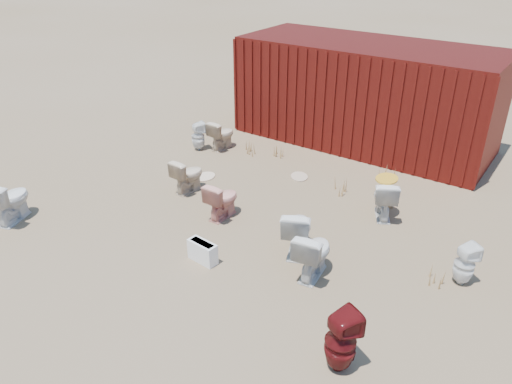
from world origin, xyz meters
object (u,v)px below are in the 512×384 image
Objects in this scene: toilet_front_maroon at (341,342)px; toilet_back_yellowlid at (384,198)px; toilet_back_beige_left at (222,135)px; toilet_front_c at (297,230)px; loose_tank at (203,252)px; shipping_container at (366,94)px; toilet_back_e at (465,264)px; toilet_back_a at (198,136)px; toilet_back_beige_right at (188,175)px; toilet_front_pink at (222,199)px; toilet_front_e at (313,253)px; toilet_front_a at (10,200)px.

toilet_front_maroon reaches higher than toilet_back_yellowlid.
toilet_front_c is at bearing 147.14° from toilet_back_beige_left.
toilet_front_maroon is 1.69× the size of loose_tank.
toilet_back_e is at bearing -50.55° from shipping_container.
toilet_back_beige_right reaches higher than toilet_back_a.
toilet_front_e is (2.21, -0.59, 0.04)m from toilet_front_pink.
toilet_front_pink is 4.18m from toilet_back_e.
toilet_back_a is at bearing -119.23° from toilet_front_a.
shipping_container reaches higher than toilet_back_beige_left.
toilet_front_e is 1.04× the size of toilet_back_yellowlid.
toilet_front_e reaches higher than toilet_back_beige_left.
toilet_back_beige_left is 1.00× the size of toilet_back_beige_right.
shipping_container is 8.06m from toilet_front_a.
toilet_back_a is 0.90× the size of toilet_back_yellowlid.
toilet_back_beige_left is at bearing 18.26° from toilet_back_e.
shipping_container reaches higher than loose_tank.
toilet_front_pink is 0.84× the size of toilet_front_maroon.
toilet_front_pink is 2.95m from toilet_back_yellowlid.
toilet_back_beige_left is 4.50m from toilet_back_yellowlid.
toilet_back_beige_left is (-3.70, 2.71, -0.06)m from toilet_front_c.
toilet_back_e reaches higher than loose_tank.
toilet_front_e is 1.59× the size of loose_tank.
toilet_front_maroon is at bearing 121.51° from toilet_front_e.
toilet_back_yellowlid reaches higher than toilet_front_pink.
shipping_container is 8.43× the size of toilet_front_pink.
toilet_front_a is (-3.60, -7.16, -0.79)m from shipping_container.
toilet_front_c is at bearing -77.29° from shipping_container.
toilet_front_c is (1.15, -5.08, -0.79)m from shipping_container.
toilet_front_e is 5.38m from toilet_back_a.
toilet_back_beige_right is at bearing -7.95° from toilet_back_yellowlid.
toilet_front_a is at bearing 37.12° from toilet_front_pink.
toilet_front_pink is at bearing -3.22° from toilet_front_maroon.
toilet_back_beige_left is (-4.22, 3.11, -0.04)m from toilet_front_e.
toilet_front_c is at bearing 52.34° from toilet_back_e.
toilet_back_a is at bearing -7.97° from toilet_front_maroon.
toilet_front_e is (0.52, -0.40, -0.02)m from toilet_front_c.
toilet_front_pink is 1.42m from loose_tank.
toilet_front_maroon is 1.25× the size of toilet_back_e.
toilet_front_c is at bearing 49.99° from loose_tank.
loose_tank is at bearing 127.89° from toilet_back_beige_left.
toilet_front_e is at bearing -23.24° from toilet_front_maroon.
toilet_front_maroon reaches higher than toilet_back_e.
toilet_back_beige_right is (1.22, -1.73, 0.01)m from toilet_back_a.
toilet_front_a is at bearing 111.04° from toilet_back_a.
toilet_front_a is 1.08× the size of toilet_back_yellowlid.
toilet_front_e is 1.17× the size of toilet_back_e.
loose_tank is (3.66, 1.00, -0.23)m from toilet_front_a.
toilet_front_maroon reaches higher than toilet_front_e.
toilet_front_e is at bearing 28.29° from loose_tank.
toilet_front_maroon reaches higher than loose_tank.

